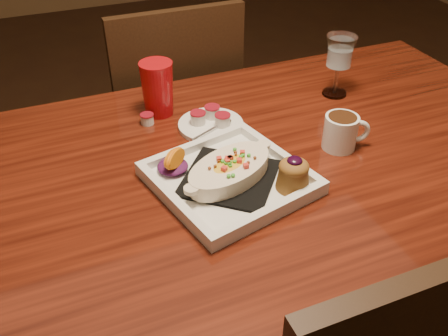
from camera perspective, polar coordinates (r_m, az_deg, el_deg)
name	(u,v)px	position (r m, az deg, el deg)	size (l,w,h in m)	color
table	(251,198)	(1.14, 3.15, -3.49)	(1.50, 0.90, 0.75)	maroon
chair_far	(172,122)	(1.71, -5.97, 5.25)	(0.42, 0.42, 0.93)	black
plate	(235,175)	(1.01, 1.30, -0.76)	(0.34, 0.34, 0.08)	white
coffee_mug	(342,131)	(1.15, 13.31, 4.16)	(0.11, 0.08, 0.08)	white
goblet	(340,55)	(1.34, 13.09, 12.49)	(0.08, 0.08, 0.16)	silver
saucer	(211,123)	(1.20, -1.53, 5.17)	(0.16, 0.16, 0.11)	white
creamer_loose	(147,119)	(1.23, -8.77, 5.58)	(0.03, 0.03, 0.03)	silver
red_tumbler	(158,89)	(1.25, -7.60, 8.98)	(0.08, 0.08, 0.14)	#B80D13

